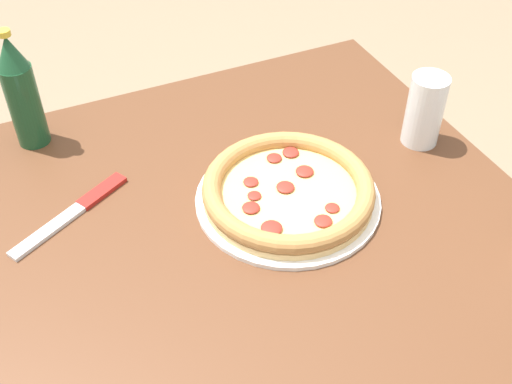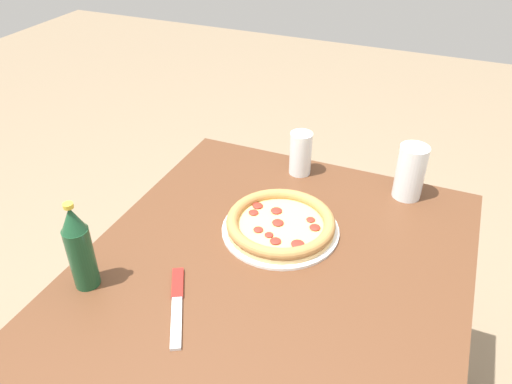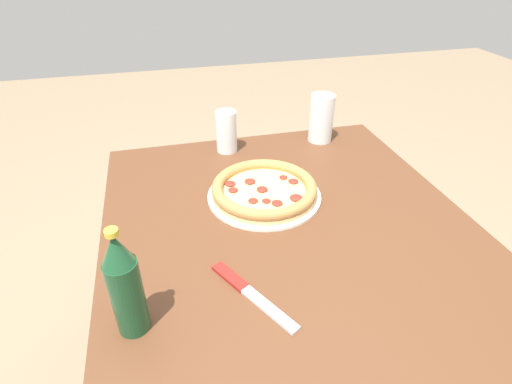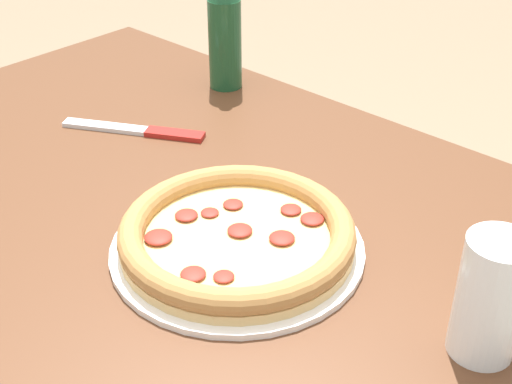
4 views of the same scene
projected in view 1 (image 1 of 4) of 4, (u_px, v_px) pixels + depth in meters
The scene contains 5 objects.
table at pixel (209, 376), 1.22m from camera, with size 1.09×0.89×0.73m.
pizza_salami at pixel (288, 192), 1.03m from camera, with size 0.30×0.30×0.04m.
glass_red_wine at pixel (424, 114), 1.13m from camera, with size 0.07×0.07×0.13m.
beer_bottle at pixel (21, 92), 1.10m from camera, with size 0.06×0.06×0.22m.
knife at pixel (76, 211), 1.03m from camera, with size 0.21×0.13×0.01m.
Camera 1 is at (0.19, 0.64, 1.45)m, focal length 45.00 mm.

